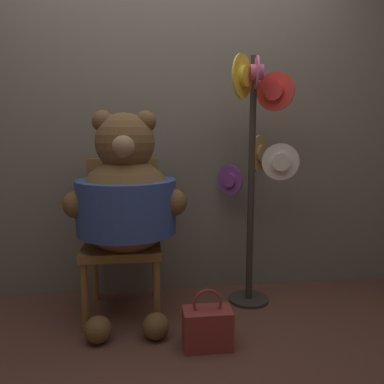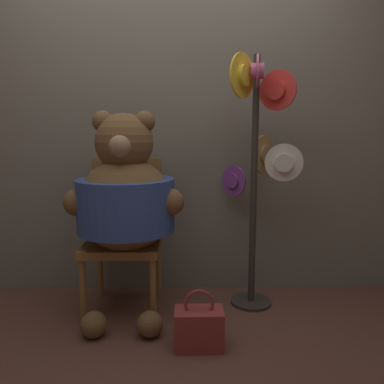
% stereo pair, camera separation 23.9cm
% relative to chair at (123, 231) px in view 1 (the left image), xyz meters
% --- Properties ---
extents(ground_plane, '(14.00, 14.00, 0.00)m').
position_rel_chair_xyz_m(ground_plane, '(0.29, -0.48, -0.53)').
color(ground_plane, brown).
extents(wall_back, '(8.00, 0.10, 2.48)m').
position_rel_chair_xyz_m(wall_back, '(0.29, 0.32, 0.71)').
color(wall_back, slate).
rests_on(wall_back, ground_plane).
extents(chair, '(0.48, 0.51, 1.00)m').
position_rel_chair_xyz_m(chair, '(0.00, 0.00, 0.00)').
color(chair, olive).
rests_on(chair, ground_plane).
extents(teddy_bear, '(0.73, 0.64, 1.30)m').
position_rel_chair_xyz_m(teddy_bear, '(0.04, -0.17, 0.24)').
color(teddy_bear, brown).
rests_on(teddy_bear, ground_plane).
extents(hat_display_rack, '(0.50, 0.47, 1.66)m').
position_rel_chair_xyz_m(hat_display_rack, '(0.88, -0.03, 0.48)').
color(hat_display_rack, '#332D28').
rests_on(hat_display_rack, ground_plane).
extents(handbag_on_ground, '(0.27, 0.16, 0.34)m').
position_rel_chair_xyz_m(handbag_on_ground, '(0.48, -0.55, -0.42)').
color(handbag_on_ground, maroon).
rests_on(handbag_on_ground, ground_plane).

